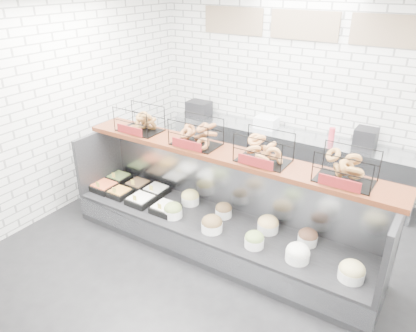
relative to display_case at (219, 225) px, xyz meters
The scene contains 5 objects.
ground 0.47m from the display_case, 88.24° to the right, with size 5.50×5.50×0.00m, color black.
room_shell 1.75m from the display_case, 87.72° to the left, with size 5.02×5.51×3.01m.
display_case is the anchor object (origin of this frame).
bagel_shelf 1.06m from the display_case, 88.07° to the left, with size 4.10×0.50×0.40m.
prep_counter 2.09m from the display_case, 89.99° to the left, with size 4.00×0.60×1.20m.
Camera 1 is at (2.18, -3.35, 3.21)m, focal length 35.00 mm.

